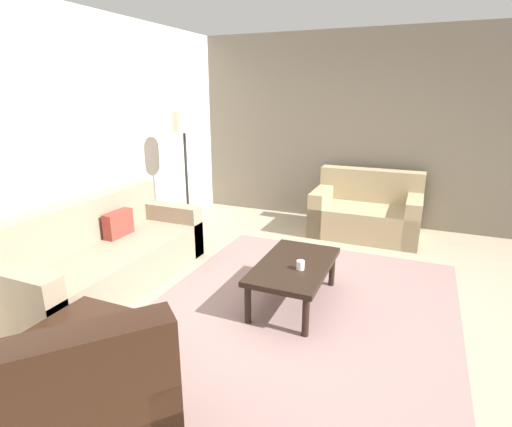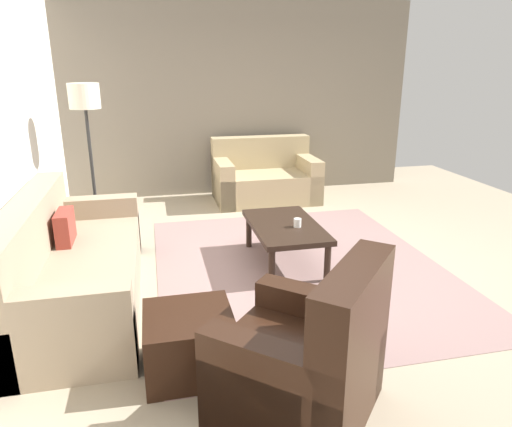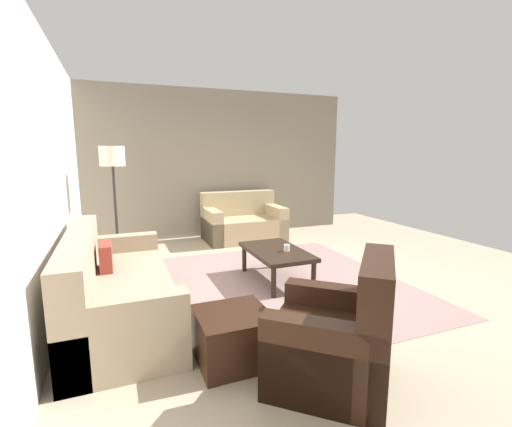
% 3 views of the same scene
% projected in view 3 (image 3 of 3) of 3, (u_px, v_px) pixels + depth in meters
% --- Properties ---
extents(ground_plane, '(8.00, 8.00, 0.00)m').
position_uv_depth(ground_plane, '(289.00, 283.00, 4.56)').
color(ground_plane, tan).
extents(rear_partition, '(6.00, 0.12, 2.80)m').
position_uv_depth(rear_partition, '(43.00, 178.00, 3.37)').
color(rear_partition, silver).
rests_on(rear_partition, ground_plane).
extents(stone_feature_panel, '(0.12, 5.20, 2.80)m').
position_uv_depth(stone_feature_panel, '(221.00, 164.00, 7.07)').
color(stone_feature_panel, slate).
rests_on(stone_feature_panel, ground_plane).
extents(area_rug, '(3.29, 2.73, 0.01)m').
position_uv_depth(area_rug, '(289.00, 283.00, 4.56)').
color(area_rug, gray).
rests_on(area_rug, ground_plane).
extents(couch_main, '(2.25, 0.93, 0.88)m').
position_uv_depth(couch_main, '(110.00, 292.00, 3.51)').
color(couch_main, gray).
rests_on(couch_main, ground_plane).
extents(couch_loveseat, '(0.92, 1.44, 0.88)m').
position_uv_depth(couch_loveseat, '(242.00, 223.00, 6.82)').
color(couch_loveseat, tan).
rests_on(couch_loveseat, ground_plane).
extents(armchair_leather, '(1.13, 1.13, 0.95)m').
position_uv_depth(armchair_leather, '(340.00, 343.00, 2.55)').
color(armchair_leather, black).
rests_on(armchair_leather, ground_plane).
extents(ottoman, '(0.56, 0.56, 0.40)m').
position_uv_depth(ottoman, '(233.00, 337.00, 2.85)').
color(ottoman, black).
rests_on(ottoman, ground_plane).
extents(coffee_table, '(1.10, 0.64, 0.41)m').
position_uv_depth(coffee_table, '(276.00, 253.00, 4.59)').
color(coffee_table, black).
rests_on(coffee_table, ground_plane).
extents(cup, '(0.07, 0.07, 0.08)m').
position_uv_depth(cup, '(287.00, 248.00, 4.51)').
color(cup, white).
rests_on(cup, coffee_table).
extents(lamp_standing, '(0.32, 0.32, 1.71)m').
position_uv_depth(lamp_standing, '(113.00, 169.00, 4.76)').
color(lamp_standing, black).
rests_on(lamp_standing, ground_plane).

